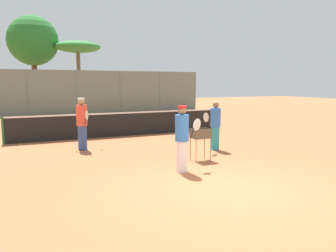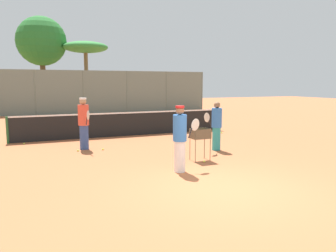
{
  "view_description": "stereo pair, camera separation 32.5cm",
  "coord_description": "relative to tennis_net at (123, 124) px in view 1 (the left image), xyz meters",
  "views": [
    {
      "loc": [
        -4.25,
        -5.83,
        2.36
      ],
      "look_at": [
        0.1,
        3.54,
        1.0
      ],
      "focal_mm": 35.0,
      "sensor_mm": 36.0,
      "label": 1
    },
    {
      "loc": [
        -3.95,
        -5.97,
        2.36
      ],
      "look_at": [
        0.1,
        3.54,
        1.0
      ],
      "focal_mm": 35.0,
      "sensor_mm": 36.0,
      "label": 2
    }
  ],
  "objects": [
    {
      "name": "ground_plane",
      "position": [
        0.0,
        -8.14,
        -0.56
      ],
      "size": [
        80.0,
        80.0,
        0.0
      ],
      "primitive_type": "plane",
      "color": "#B7663D"
    },
    {
      "name": "tennis_net",
      "position": [
        0.0,
        0.0,
        0.0
      ],
      "size": [
        9.66,
        0.1,
        1.07
      ],
      "color": "#26592D",
      "rests_on": "ground_plane"
    },
    {
      "name": "back_fence",
      "position": [
        0.0,
        11.91,
        1.11
      ],
      "size": [
        21.04,
        0.08,
        3.34
      ],
      "color": "slate",
      "rests_on": "ground_plane"
    },
    {
      "name": "tree_1",
      "position": [
        1.02,
        16.61,
        4.91
      ],
      "size": [
        4.03,
        4.03,
        6.08
      ],
      "color": "brown",
      "rests_on": "ground_plane"
    },
    {
      "name": "tree_2",
      "position": [
        -2.62,
        17.82,
        5.46
      ],
      "size": [
        4.35,
        4.35,
        8.24
      ],
      "color": "brown",
      "rests_on": "ground_plane"
    },
    {
      "name": "player_white_outfit",
      "position": [
        -2.19,
        -2.31,
        0.4
      ],
      "size": [
        0.38,
        0.94,
        1.84
      ],
      "rotation": [
        0.0,
        0.0,
        4.85
      ],
      "color": "#334C8C",
      "rests_on": "ground_plane"
    },
    {
      "name": "player_red_cap",
      "position": [
        2.07,
        -4.3,
        0.32
      ],
      "size": [
        0.87,
        0.44,
        1.71
      ],
      "rotation": [
        0.0,
        0.0,
        3.49
      ],
      "color": "teal",
      "rests_on": "ground_plane"
    },
    {
      "name": "player_yellow_shirt",
      "position": [
        -0.31,
        -6.37,
        0.36
      ],
      "size": [
        0.91,
        0.38,
        1.77
      ],
      "rotation": [
        0.0,
        0.0,
        0.24
      ],
      "color": "white",
      "rests_on": "ground_plane"
    },
    {
      "name": "ball_cart",
      "position": [
        0.83,
        -5.43,
        0.19
      ],
      "size": [
        0.56,
        0.41,
        0.98
      ],
      "color": "brown",
      "rests_on": "ground_plane"
    },
    {
      "name": "tennis_ball_0",
      "position": [
        -2.46,
        -2.63,
        -0.53
      ],
      "size": [
        0.07,
        0.07,
        0.07
      ],
      "primitive_type": "sphere",
      "color": "#D1E54C",
      "rests_on": "ground_plane"
    },
    {
      "name": "tennis_ball_1",
      "position": [
        0.79,
        -5.74,
        -0.53
      ],
      "size": [
        0.07,
        0.07,
        0.07
      ],
      "primitive_type": "sphere",
      "color": "#D1E54C",
      "rests_on": "ground_plane"
    },
    {
      "name": "tennis_ball_2",
      "position": [
        4.38,
        -1.02,
        -0.53
      ],
      "size": [
        0.07,
        0.07,
        0.07
      ],
      "primitive_type": "sphere",
      "color": "#D1E54C",
      "rests_on": "ground_plane"
    },
    {
      "name": "tennis_ball_3",
      "position": [
        -4.2,
        -0.46,
        -0.53
      ],
      "size": [
        0.07,
        0.07,
        0.07
      ],
      "primitive_type": "sphere",
      "color": "#D1E54C",
      "rests_on": "ground_plane"
    },
    {
      "name": "tennis_ball_4",
      "position": [
        -1.61,
        -2.72,
        -0.53
      ],
      "size": [
        0.07,
        0.07,
        0.07
      ],
      "primitive_type": "sphere",
      "color": "#D1E54C",
      "rests_on": "ground_plane"
    },
    {
      "name": "parked_car",
      "position": [
        2.52,
        15.56,
        0.1
      ],
      "size": [
        4.2,
        1.7,
        1.6
      ],
      "color": "#B2B7BC",
      "rests_on": "ground_plane"
    }
  ]
}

